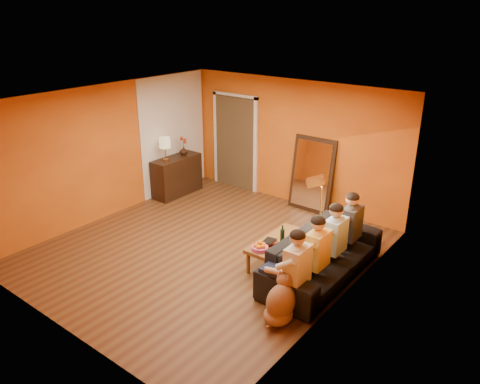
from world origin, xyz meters
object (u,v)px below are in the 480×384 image
Objects in this scene: laptop at (302,236)px; floor_lamp at (320,221)px; mirror_frame at (312,174)px; table_lamp at (165,149)px; vase at (184,151)px; sideboard at (177,176)px; coffee_table at (281,252)px; dog at (281,299)px; person_mid_right at (335,241)px; sofa at (323,256)px; person_far_left at (297,272)px; person_mid_left at (317,255)px; person_far_right at (351,229)px; tumbler at (292,238)px; wine_bottle at (282,234)px.

floor_lamp is at bearing -11.01° from laptop.
table_lamp is (-2.79, -1.38, 0.34)m from mirror_frame.
table_lamp is at bearing -90.00° from vase.
coffee_table is at bearing -18.47° from sideboard.
mirror_frame is 2.98× the size of table_lamp.
person_mid_right is at bearing 110.39° from dog.
person_mid_right is 6.54× the size of vase.
sofa is at bearing -56.25° from mirror_frame.
table_lamp is at bearing 135.57° from laptop.
coffee_table is (0.74, -2.26, -0.55)m from mirror_frame.
table_lamp is 4.75m from person_far_left.
person_mid_left is at bearing -87.79° from floor_lamp.
floor_lamp reaches higher than dog.
mirror_frame is 1.25× the size of coffee_table.
floor_lamp is 1.18× the size of person_far_left.
vase is at bearing 157.73° from person_mid_left.
coffee_table is 1.50m from dog.
person_mid_right is 1.00× the size of person_far_right.
table_lamp is at bearing 178.16° from person_far_right.
person_mid_right is 0.71m from laptop.
dog is (0.81, -1.25, 0.14)m from coffee_table.
table_lamp is 0.21× the size of sofa.
tumbler is at bearing 86.85° from sofa.
dog is 2.05× the size of laptop.
tumbler is (-0.69, 1.37, 0.12)m from dog.
sofa is 1.96× the size of person_mid_left.
person_far_left is at bearing -98.57° from laptop.
sofa is at bearing -142.43° from person_mid_right.
sideboard is 0.97× the size of person_far_left.
table_lamp reaches higher than person_far_right.
person_mid_left reaches higher than wine_bottle.
person_mid_left is at bearing -58.91° from mirror_frame.
floor_lamp reaches higher than person_far_right.
wine_bottle is at bearing 101.68° from sofa.
person_far_left is (0.42, -1.38, -0.11)m from floor_lamp.
person_far_right is (0.00, 1.65, 0.00)m from person_far_left.
sideboard is at bearing 160.59° from person_mid_left.
floor_lamp is at bearing -147.08° from person_far_right.
tumbler is (3.65, -0.76, -0.64)m from table_lamp.
floor_lamp is 0.51m from person_far_right.
tumbler is at bearing -16.17° from sideboard.
person_far_left is 4.97m from vase.
table_lamp reaches higher than person_far_left.
laptop is at bearing 166.24° from person_mid_right.
person_mid_left is (0.00, 0.55, 0.00)m from person_far_left.
table_lamp is at bearing 168.26° from tumbler.
sideboard is 2.31× the size of table_lamp.
vase is at bearing 164.16° from person_mid_right.
person_mid_right is at bearing -8.97° from table_lamp.
tumbler is (-0.72, -0.07, -0.14)m from person_mid_right.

